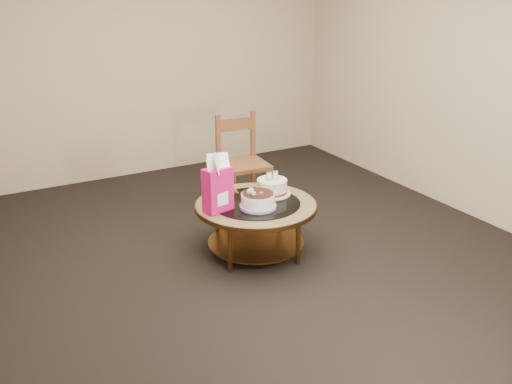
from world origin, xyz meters
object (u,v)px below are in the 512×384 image
coffee_table (256,212)px  dining_chair (242,163)px  cream_cake (272,187)px  decorated_cake (258,201)px  gift_bag (218,184)px

coffee_table → dining_chair: dining_chair is taller
coffee_table → cream_cake: size_ratio=3.16×
cream_cake → coffee_table: bearing=-152.8°
coffee_table → decorated_cake: bearing=-111.2°
coffee_table → dining_chair: 1.01m
gift_bag → decorated_cake: bearing=-32.6°
dining_chair → cream_cake: bearing=-95.3°
cream_cake → decorated_cake: bearing=-140.4°
decorated_cake → cream_cake: 0.33m
decorated_cake → coffee_table: bearing=68.8°
coffee_table → decorated_cake: (-0.04, -0.10, 0.14)m
cream_cake → gift_bag: (-0.56, -0.10, 0.17)m
dining_chair → decorated_cake: bearing=-106.7°
coffee_table → decorated_cake: 0.17m
coffee_table → dining_chair: (0.36, 0.94, 0.11)m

